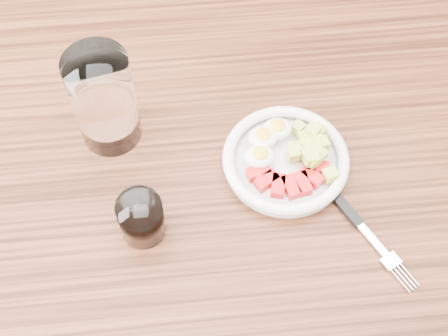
# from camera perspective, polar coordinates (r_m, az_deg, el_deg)

# --- Properties ---
(ground) EXTENTS (4.00, 4.00, 0.00)m
(ground) POSITION_cam_1_polar(r_m,az_deg,el_deg) (1.66, 0.39, -14.56)
(ground) COLOR brown
(ground) RESTS_ON ground
(dining_table) EXTENTS (1.50, 0.90, 0.77)m
(dining_table) POSITION_cam_1_polar(r_m,az_deg,el_deg) (1.03, 0.61, -4.14)
(dining_table) COLOR brown
(dining_table) RESTS_ON ground
(bowl) EXTENTS (0.19, 0.19, 0.05)m
(bowl) POSITION_cam_1_polar(r_m,az_deg,el_deg) (0.95, 5.66, 0.89)
(bowl) COLOR white
(bowl) RESTS_ON dining_table
(fork) EXTENTS (0.12, 0.20, 0.01)m
(fork) POSITION_cam_1_polar(r_m,az_deg,el_deg) (0.93, 11.40, -4.06)
(fork) COLOR black
(fork) RESTS_ON dining_table
(water_glass) EXTENTS (0.09, 0.09, 0.17)m
(water_glass) POSITION_cam_1_polar(r_m,az_deg,el_deg) (0.94, -10.93, 6.13)
(water_glass) COLOR white
(water_glass) RESTS_ON dining_table
(coffee_glass) EXTENTS (0.06, 0.06, 0.07)m
(coffee_glass) POSITION_cam_1_polar(r_m,az_deg,el_deg) (0.88, -7.56, -4.58)
(coffee_glass) COLOR white
(coffee_glass) RESTS_ON dining_table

